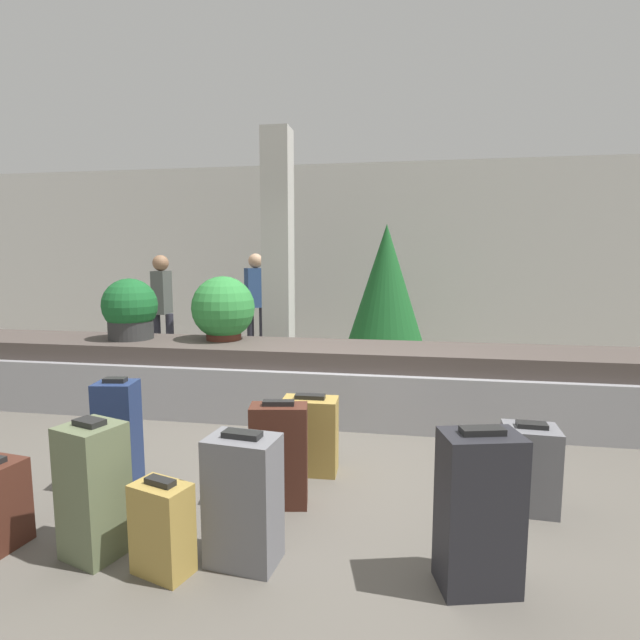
# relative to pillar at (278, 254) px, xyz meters

# --- Properties ---
(ground_plane) EXTENTS (18.00, 18.00, 0.00)m
(ground_plane) POSITION_rel_pillar_xyz_m (0.85, -3.08, -1.60)
(ground_plane) COLOR #59544C
(back_wall) EXTENTS (18.00, 0.06, 3.20)m
(back_wall) POSITION_rel_pillar_xyz_m (0.85, 2.61, -0.00)
(back_wall) COLOR silver
(back_wall) RESTS_ON ground_plane
(carousel) EXTENTS (8.67, 0.99, 0.70)m
(carousel) POSITION_rel_pillar_xyz_m (0.85, -1.66, -1.27)
(carousel) COLOR #9E9EA3
(carousel) RESTS_ON ground_plane
(pillar) EXTENTS (0.36, 0.36, 3.20)m
(pillar) POSITION_rel_pillar_xyz_m (0.00, 0.00, 0.00)
(pillar) COLOR beige
(pillar) RESTS_ON ground_plane
(suitcase_1) EXTENTS (0.38, 0.24, 0.68)m
(suitcase_1) POSITION_rel_pillar_xyz_m (0.91, -3.54, -1.27)
(suitcase_1) COLOR #472319
(suitcase_1) RESTS_ON ground_plane
(suitcase_2) EXTENTS (0.38, 0.28, 0.70)m
(suitcase_2) POSITION_rel_pillar_xyz_m (0.88, -4.14, -1.26)
(suitcase_2) COLOR slate
(suitcase_2) RESTS_ON ground_plane
(suitcase_3) EXTENTS (0.41, 0.32, 0.79)m
(suitcase_3) POSITION_rel_pillar_xyz_m (2.03, -4.14, -1.22)
(suitcase_3) COLOR #232328
(suitcase_3) RESTS_ON ground_plane
(suitcase_4) EXTENTS (0.32, 0.26, 0.49)m
(suitcase_4) POSITION_rel_pillar_xyz_m (0.51, -4.30, -1.37)
(suitcase_4) COLOR #A3843D
(suitcase_4) RESTS_ON ground_plane
(suitcase_5) EXTENTS (0.35, 0.34, 0.74)m
(suitcase_5) POSITION_rel_pillar_xyz_m (0.08, -4.21, -1.24)
(suitcase_5) COLOR #5B6647
(suitcase_5) RESTS_ON ground_plane
(suitcase_6) EXTENTS (0.34, 0.29, 0.56)m
(suitcase_6) POSITION_rel_pillar_xyz_m (2.45, -3.32, -1.33)
(suitcase_6) COLOR slate
(suitcase_6) RESTS_ON ground_plane
(suitcase_7) EXTENTS (0.40, 0.25, 0.58)m
(suitcase_7) POSITION_rel_pillar_xyz_m (1.01, -3.02, -1.32)
(suitcase_7) COLOR #A3843D
(suitcase_7) RESTS_ON ground_plane
(suitcase_8) EXTENTS (0.28, 0.25, 0.78)m
(suitcase_8) POSITION_rel_pillar_xyz_m (-0.20, -3.52, -1.22)
(suitcase_8) COLOR navy
(suitcase_8) RESTS_ON ground_plane
(potted_plant_0) EXTENTS (0.66, 0.66, 0.67)m
(potted_plant_0) POSITION_rel_pillar_xyz_m (-0.21, -1.50, -0.58)
(potted_plant_0) COLOR #4C2319
(potted_plant_0) RESTS_ON carousel
(potted_plant_1) EXTENTS (0.57, 0.57, 0.64)m
(potted_plant_1) POSITION_rel_pillar_xyz_m (-1.20, -1.63, -0.59)
(potted_plant_1) COLOR #2D2D2D
(potted_plant_1) RESTS_ON carousel
(traveler_0) EXTENTS (0.36, 0.34, 1.61)m
(traveler_0) POSITION_rel_pillar_xyz_m (-0.63, 1.03, -0.65)
(traveler_0) COLOR #282833
(traveler_0) RESTS_ON ground_plane
(traveler_1) EXTENTS (0.31, 0.33, 1.58)m
(traveler_1) POSITION_rel_pillar_xyz_m (-1.72, 0.09, -0.66)
(traveler_1) COLOR #282833
(traveler_1) RESTS_ON ground_plane
(decorated_tree) EXTENTS (1.18, 1.18, 2.02)m
(decorated_tree) POSITION_rel_pillar_xyz_m (1.40, 0.66, -0.50)
(decorated_tree) COLOR #4C331E
(decorated_tree) RESTS_ON ground_plane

